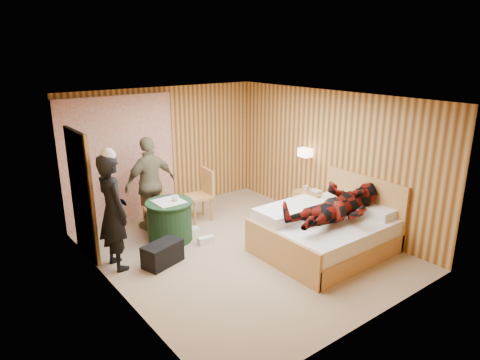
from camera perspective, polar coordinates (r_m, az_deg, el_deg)
floor at (r=7.22m, az=-0.00°, el=-9.30°), size 4.20×5.00×0.01m
ceiling at (r=6.49m, az=-0.01°, el=10.84°), size 4.20×5.00×0.01m
wall_back at (r=8.80m, az=-9.97°, el=4.02°), size 4.20×0.02×2.50m
wall_left at (r=5.79m, az=-16.79°, el=-3.49°), size 0.02×5.00×2.50m
wall_right at (r=8.15m, az=11.82°, el=2.86°), size 0.02×5.00×2.50m
curtain at (r=8.35m, az=-15.80°, el=2.56°), size 2.20×0.08×2.40m
doorway at (r=7.13m, az=-20.42°, el=-1.84°), size 0.06×0.90×2.05m
wall_lamp at (r=8.30m, az=8.70°, el=3.65°), size 0.26×0.24×0.16m
bed at (r=7.22m, az=11.35°, el=-6.82°), size 2.07×1.63×1.12m
nightstand at (r=8.42m, az=9.28°, el=-3.35°), size 0.44×0.59×0.57m
round_table at (r=7.52m, az=-9.34°, el=-5.36°), size 0.81×0.81×0.72m
chair_far at (r=8.01m, az=-11.48°, el=-2.70°), size 0.50×0.50×0.93m
chair_near at (r=8.29m, az=-4.99°, el=-1.44°), size 0.49×0.49×1.00m
duffel_bag at (r=6.81m, az=-10.27°, el=-9.65°), size 0.69×0.50×0.35m
sneaker_left at (r=7.43m, az=-4.59°, el=-8.01°), size 0.29×0.14×0.12m
sneaker_right at (r=7.76m, az=-6.58°, el=-6.90°), size 0.30×0.13×0.13m
woman_standing at (r=6.62m, az=-16.56°, el=-4.12°), size 0.45×0.67×1.79m
man_at_table at (r=7.93m, az=-11.85°, el=-0.47°), size 1.05×0.51×1.72m
man_on_bed at (r=6.86m, az=13.25°, el=-2.25°), size 0.86×0.67×1.77m
book_lower at (r=8.29m, az=9.62°, el=-1.59°), size 0.21×0.25×0.02m
book_upper at (r=8.29m, az=9.63°, el=-1.46°), size 0.20×0.25×0.02m
cup_nightstand at (r=8.40m, az=8.74°, el=-1.05°), size 0.12×0.12×0.09m
cup_table at (r=7.38m, az=-8.62°, el=-2.40°), size 0.16×0.16×0.10m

